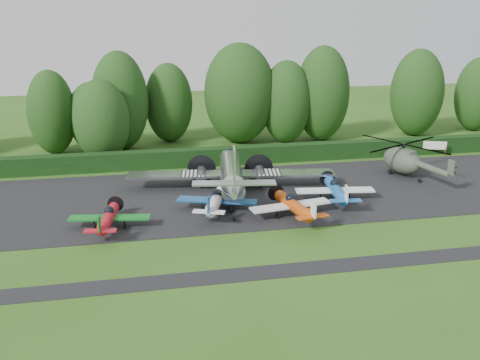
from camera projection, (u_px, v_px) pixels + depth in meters
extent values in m
plane|color=#2D5016|center=(256.00, 237.00, 42.32)|extent=(160.00, 160.00, 0.00)
cube|color=black|center=(233.00, 196.00, 51.66)|extent=(70.00, 18.00, 0.01)
cube|color=black|center=(275.00, 272.00, 36.71)|extent=(70.00, 2.00, 0.00)
cube|color=black|center=(216.00, 165.00, 61.93)|extent=(90.00, 1.60, 2.00)
cylinder|color=silver|center=(231.00, 174.00, 52.44)|extent=(2.16, 11.26, 2.16)
cone|color=silver|center=(221.00, 157.00, 58.33)|extent=(2.16, 1.41, 2.16)
cone|color=silver|center=(245.00, 191.00, 45.98)|extent=(2.16, 2.82, 2.16)
sphere|color=black|center=(222.00, 155.00, 57.34)|extent=(1.41, 1.41, 1.41)
cube|color=silver|center=(230.00, 174.00, 53.40)|extent=(20.65, 2.25, 0.21)
cube|color=white|center=(192.00, 175.00, 52.67)|extent=(2.44, 2.35, 0.05)
cube|color=white|center=(266.00, 171.00, 54.06)|extent=(2.44, 2.35, 0.05)
cylinder|color=silver|center=(199.00, 176.00, 53.44)|extent=(1.03, 3.00, 1.03)
cylinder|color=silver|center=(258.00, 173.00, 54.55)|extent=(1.03, 3.00, 1.03)
cylinder|color=black|center=(197.00, 170.00, 55.42)|extent=(3.00, 0.03, 3.00)
cylinder|color=black|center=(253.00, 167.00, 56.52)|extent=(3.00, 0.03, 3.00)
cube|color=silver|center=(247.00, 183.00, 44.96)|extent=(7.04, 1.31, 0.13)
cube|color=silver|center=(248.00, 169.00, 44.30)|extent=(0.17, 2.07, 3.57)
cylinder|color=black|center=(200.00, 187.00, 53.41)|extent=(0.23, 0.84, 0.84)
cylinder|color=black|center=(258.00, 183.00, 54.51)|extent=(0.23, 0.84, 0.84)
cylinder|color=black|center=(248.00, 219.00, 45.56)|extent=(0.17, 0.41, 0.41)
cylinder|color=red|center=(108.00, 218.00, 43.31)|extent=(0.91, 5.19, 0.91)
sphere|color=black|center=(108.00, 211.00, 43.71)|extent=(0.79, 0.79, 0.79)
cube|color=#11721F|center=(109.00, 218.00, 43.80)|extent=(6.60, 1.23, 0.13)
cube|color=red|center=(106.00, 230.00, 40.34)|extent=(2.45, 0.66, 0.09)
cube|color=#11721F|center=(106.00, 223.00, 40.06)|extent=(0.09, 0.75, 1.23)
cylinder|color=black|center=(110.00, 204.00, 46.44)|extent=(1.41, 0.02, 1.41)
cylinder|color=black|center=(94.00, 228.00, 43.62)|extent=(0.13, 0.41, 0.41)
cylinder|color=black|center=(124.00, 226.00, 44.07)|extent=(0.13, 0.41, 0.41)
cylinder|color=black|center=(110.00, 217.00, 45.88)|extent=(0.11, 0.38, 0.38)
cylinder|color=white|center=(216.00, 201.00, 47.02)|extent=(0.98, 5.61, 0.98)
sphere|color=black|center=(215.00, 194.00, 47.45)|extent=(0.86, 0.86, 0.86)
cube|color=#174C8D|center=(215.00, 200.00, 47.54)|extent=(7.14, 1.33, 0.14)
cube|color=white|center=(222.00, 212.00, 43.79)|extent=(2.65, 0.71, 0.10)
cube|color=#174C8D|center=(222.00, 204.00, 43.50)|extent=(0.10, 0.82, 1.33)
cylinder|color=black|center=(210.00, 188.00, 50.40)|extent=(1.53, 0.02, 1.53)
cylinder|color=black|center=(201.00, 211.00, 47.35)|extent=(0.14, 0.45, 0.45)
cylinder|color=black|center=(230.00, 208.00, 47.84)|extent=(0.14, 0.45, 0.45)
cylinder|color=black|center=(212.00, 201.00, 49.79)|extent=(0.12, 0.41, 0.41)
cylinder|color=#BF440B|center=(293.00, 206.00, 45.79)|extent=(1.00, 5.73, 1.00)
sphere|color=black|center=(292.00, 198.00, 46.23)|extent=(0.87, 0.87, 0.87)
cube|color=silver|center=(292.00, 205.00, 46.32)|extent=(7.29, 1.35, 0.15)
cube|color=#BF440B|center=(306.00, 217.00, 42.50)|extent=(2.71, 0.73, 0.10)
cube|color=silver|center=(307.00, 210.00, 42.20)|extent=(0.10, 0.83, 1.35)
cylinder|color=black|center=(282.00, 192.00, 49.24)|extent=(1.56, 0.02, 1.56)
cylinder|color=black|center=(277.00, 216.00, 46.13)|extent=(0.15, 0.46, 0.46)
cylinder|color=black|center=(307.00, 214.00, 46.62)|extent=(0.15, 0.46, 0.46)
cylinder|color=black|center=(285.00, 205.00, 48.62)|extent=(0.12, 0.42, 0.42)
cylinder|color=#1A599F|center=(336.00, 190.00, 49.57)|extent=(1.01, 5.78, 1.01)
sphere|color=black|center=(334.00, 184.00, 50.01)|extent=(0.88, 0.88, 0.88)
cube|color=white|center=(334.00, 190.00, 50.11)|extent=(7.36, 1.37, 0.15)
cube|color=#1A599F|center=(351.00, 200.00, 46.25)|extent=(2.73, 0.74, 0.11)
cube|color=white|center=(352.00, 193.00, 45.94)|extent=(0.11, 0.84, 1.37)
cylinder|color=black|center=(323.00, 179.00, 53.06)|extent=(1.58, 0.02, 1.58)
cylinder|color=black|center=(321.00, 200.00, 49.91)|extent=(0.15, 0.46, 0.46)
cylinder|color=black|center=(348.00, 198.00, 50.41)|extent=(0.15, 0.46, 0.46)
cylinder|color=black|center=(326.00, 191.00, 52.43)|extent=(0.13, 0.42, 0.42)
ellipsoid|color=#3A4535|center=(402.00, 160.00, 57.54)|extent=(2.87, 5.26, 2.75)
cylinder|color=#3A4535|center=(422.00, 169.00, 53.59)|extent=(0.64, 5.52, 0.64)
cube|color=#3A4535|center=(438.00, 169.00, 50.68)|extent=(0.11, 0.83, 1.47)
cylinder|color=black|center=(403.00, 148.00, 57.12)|extent=(0.28, 0.28, 0.74)
cylinder|color=black|center=(404.00, 144.00, 57.00)|extent=(0.64, 0.64, 0.23)
cylinder|color=black|center=(404.00, 144.00, 57.00)|extent=(11.03, 11.03, 0.06)
cube|color=#3A4535|center=(406.00, 153.00, 56.53)|extent=(0.83, 1.84, 0.64)
ellipsoid|color=black|center=(396.00, 156.00, 58.89)|extent=(1.75, 1.75, 1.57)
cylinder|color=black|center=(390.00, 171.00, 58.48)|extent=(0.17, 0.51, 0.51)
cylinder|color=black|center=(406.00, 170.00, 58.82)|extent=(0.17, 0.51, 0.51)
cylinder|color=black|center=(415.00, 181.00, 55.23)|extent=(0.15, 0.44, 0.44)
cylinder|color=#3F3326|center=(421.00, 151.00, 65.34)|extent=(0.12, 0.12, 1.20)
cylinder|color=#3F3326|center=(443.00, 150.00, 65.89)|extent=(0.12, 0.12, 1.20)
cube|color=silver|center=(433.00, 145.00, 65.40)|extent=(3.19, 0.08, 1.00)
cylinder|color=black|center=(170.00, 129.00, 72.31)|extent=(0.70, 0.70, 3.45)
ellipsoid|color=black|center=(169.00, 103.00, 71.22)|extent=(6.33, 6.33, 10.54)
cylinder|color=black|center=(321.00, 125.00, 73.17)|extent=(0.70, 0.70, 4.16)
ellipsoid|color=black|center=(322.00, 94.00, 71.86)|extent=(7.28, 7.28, 12.72)
cylinder|color=black|center=(285.00, 129.00, 71.93)|extent=(0.70, 0.70, 3.58)
ellipsoid|color=black|center=(286.00, 102.00, 70.80)|extent=(6.63, 6.63, 10.93)
cylinder|color=black|center=(122.00, 134.00, 68.20)|extent=(0.70, 0.70, 4.07)
ellipsoid|color=black|center=(120.00, 101.00, 66.92)|extent=(7.03, 7.03, 12.42)
cylinder|color=black|center=(473.00, 119.00, 78.99)|extent=(0.70, 0.70, 3.48)
ellipsoid|color=black|center=(477.00, 94.00, 77.90)|extent=(6.12, 6.12, 10.65)
cylinder|color=black|center=(240.00, 126.00, 71.90)|extent=(0.70, 0.70, 4.31)
ellipsoid|color=black|center=(240.00, 93.00, 70.54)|extent=(9.43, 9.43, 13.16)
cylinder|color=black|center=(414.00, 121.00, 75.87)|extent=(0.70, 0.70, 3.96)
ellipsoid|color=black|center=(417.00, 93.00, 74.63)|extent=(7.29, 7.29, 12.10)
cylinder|color=black|center=(55.00, 140.00, 66.21)|extent=(0.70, 0.70, 3.39)
ellipsoid|color=black|center=(52.00, 113.00, 65.14)|extent=(5.77, 5.77, 10.34)
cylinder|color=black|center=(104.00, 148.00, 62.98)|extent=(0.70, 0.70, 3.17)
ellipsoid|color=black|center=(101.00, 121.00, 61.99)|extent=(6.48, 6.48, 9.68)
cylinder|color=black|center=(94.00, 140.00, 67.37)|extent=(0.70, 0.70, 2.86)
ellipsoid|color=black|center=(92.00, 117.00, 66.47)|extent=(5.91, 5.91, 8.75)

